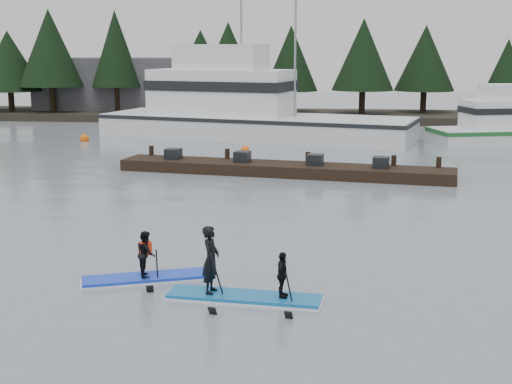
# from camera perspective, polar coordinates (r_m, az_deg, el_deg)

# --- Properties ---
(ground) EXTENTS (160.00, 160.00, 0.00)m
(ground) POSITION_cam_1_polar(r_m,az_deg,el_deg) (18.22, -2.07, -7.12)
(ground) COLOR slate
(ground) RESTS_ON ground
(far_shore) EXTENTS (70.00, 8.00, 0.60)m
(far_shore) POSITION_cam_1_polar(r_m,az_deg,el_deg) (59.40, 3.80, 6.08)
(far_shore) COLOR #2D281E
(far_shore) RESTS_ON ground
(treeline) EXTENTS (60.00, 4.00, 8.00)m
(treeline) POSITION_cam_1_polar(r_m,az_deg,el_deg) (59.43, 3.80, 5.80)
(treeline) COLOR black
(treeline) RESTS_ON ground
(waterfront_building) EXTENTS (18.00, 6.00, 5.00)m
(waterfront_building) POSITION_cam_1_polar(r_m,az_deg,el_deg) (63.37, -8.97, 8.30)
(waterfront_building) COLOR #4C4C51
(waterfront_building) RESTS_ON ground
(fishing_boat_large) EXTENTS (21.13, 10.60, 11.18)m
(fishing_boat_large) POSITION_cam_1_polar(r_m,az_deg,el_deg) (47.12, -0.73, 5.42)
(fishing_boat_large) COLOR silver
(fishing_boat_large) RESTS_ON ground
(floating_dock) EXTENTS (15.80, 4.59, 0.52)m
(floating_dock) POSITION_cam_1_polar(r_m,az_deg,el_deg) (33.26, 2.20, 1.84)
(floating_dock) COLOR black
(floating_dock) RESTS_ON ground
(buoy_a) EXTENTS (0.59, 0.59, 0.59)m
(buoy_a) POSITION_cam_1_polar(r_m,az_deg,el_deg) (46.72, -13.54, 3.98)
(buoy_a) COLOR #E4580B
(buoy_a) RESTS_ON ground
(buoy_b) EXTENTS (0.49, 0.49, 0.49)m
(buoy_b) POSITION_cam_1_polar(r_m,az_deg,el_deg) (40.47, -0.88, 3.19)
(buoy_b) COLOR #E4580B
(buoy_b) RESTS_ON ground
(paddleboard_solo) EXTENTS (3.29, 1.86, 1.78)m
(paddleboard_solo) POSITION_cam_1_polar(r_m,az_deg,el_deg) (18.35, -8.76, -5.83)
(paddleboard_solo) COLOR blue
(paddleboard_solo) RESTS_ON ground
(paddleboard_duo) EXTENTS (3.66, 1.34, 2.26)m
(paddleboard_duo) POSITION_cam_1_polar(r_m,az_deg,el_deg) (16.76, -1.41, -6.90)
(paddleboard_duo) COLOR #1162A7
(paddleboard_duo) RESTS_ON ground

